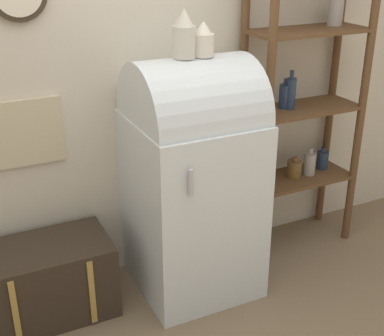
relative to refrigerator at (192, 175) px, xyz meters
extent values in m
plane|color=#7A664C|center=(0.00, -0.22, -0.71)|extent=(12.00, 12.00, 0.00)
cube|color=beige|center=(0.00, 0.35, 0.64)|extent=(7.00, 0.05, 2.70)
cube|color=#C6B793|center=(-0.83, 0.32, 0.27)|extent=(0.42, 0.02, 0.36)
cube|color=silver|center=(0.00, 0.00, -0.19)|extent=(0.65, 0.66, 1.04)
cylinder|color=silver|center=(0.00, 0.00, 0.35)|extent=(0.63, 0.61, 0.61)
cylinder|color=#B7B7BC|center=(-0.18, -0.35, 0.14)|extent=(0.02, 0.02, 0.14)
cube|color=#33281E|center=(-0.84, 0.08, -0.49)|extent=(0.70, 0.41, 0.42)
cube|color=#AD8942|center=(-1.03, -0.13, -0.49)|extent=(0.03, 0.01, 0.38)
cube|color=#AD8942|center=(-0.65, -0.13, -0.49)|extent=(0.03, 0.01, 0.38)
cylinder|color=brown|center=(0.47, -0.01, 0.24)|extent=(0.05, 0.05, 1.89)
cylinder|color=brown|center=(1.17, -0.01, 0.24)|extent=(0.05, 0.05, 1.89)
cylinder|color=brown|center=(0.47, 0.28, 0.24)|extent=(0.05, 0.05, 1.89)
cylinder|color=brown|center=(1.17, 0.28, 0.24)|extent=(0.05, 0.05, 1.89)
cube|color=brown|center=(0.82, 0.14, -0.24)|extent=(0.73, 0.32, 0.02)
cube|color=brown|center=(0.82, 0.14, 0.23)|extent=(0.73, 0.32, 0.02)
cube|color=brown|center=(0.82, 0.14, 0.70)|extent=(0.73, 0.32, 0.02)
cylinder|color=#23334C|center=(0.71, 0.17, 0.31)|extent=(0.08, 0.08, 0.15)
cylinder|color=#23334C|center=(0.71, 0.17, 0.41)|extent=(0.03, 0.03, 0.04)
cylinder|color=#9E998E|center=(1.03, 0.17, 0.79)|extent=(0.09, 0.09, 0.16)
cylinder|color=#9E998E|center=(0.92, 0.14, -0.16)|extent=(0.08, 0.08, 0.15)
cylinder|color=#9E998E|center=(0.92, 0.14, -0.07)|extent=(0.03, 0.03, 0.04)
cylinder|color=brown|center=(0.80, 0.14, -0.18)|extent=(0.10, 0.10, 0.11)
cylinder|color=brown|center=(0.80, 0.14, -0.10)|extent=(0.04, 0.04, 0.03)
cylinder|color=#23334C|center=(1.06, 0.18, -0.17)|extent=(0.08, 0.08, 0.12)
cylinder|color=#23334C|center=(1.06, 0.18, -0.10)|extent=(0.03, 0.03, 0.03)
cylinder|color=#23334C|center=(0.73, 0.14, 0.34)|extent=(0.06, 0.06, 0.19)
cylinder|color=#23334C|center=(0.73, 0.14, 0.45)|extent=(0.02, 0.02, 0.05)
cylinder|color=beige|center=(-0.05, 0.00, 0.73)|extent=(0.12, 0.12, 0.16)
cone|color=beige|center=(-0.05, 0.00, 0.85)|extent=(0.10, 0.10, 0.08)
cylinder|color=silver|center=(0.06, -0.01, 0.71)|extent=(0.11, 0.11, 0.11)
cone|color=silver|center=(0.06, -0.01, 0.80)|extent=(0.09, 0.09, 0.06)
camera|label=1|loc=(-1.17, -2.42, 1.23)|focal=50.00mm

